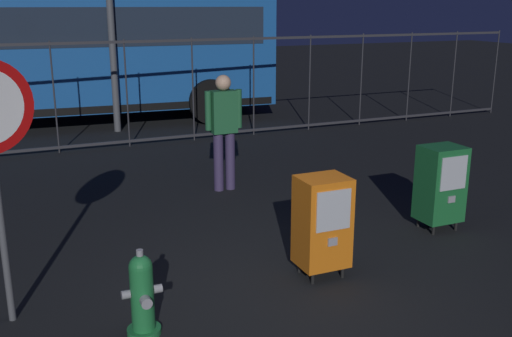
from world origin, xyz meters
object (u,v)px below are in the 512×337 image
object	(u,v)px
pedestrian	(224,126)
bus_near	(32,47)
fire_hydrant	(142,295)
newspaper_box_primary	(441,183)
newspaper_box_secondary	(322,221)

from	to	relation	value
pedestrian	bus_near	world-z (taller)	bus_near
fire_hydrant	bus_near	xyz separation A→B (m)	(-0.15, 9.68, 1.36)
newspaper_box_primary	bus_near	bearing A→B (deg)	114.24
fire_hydrant	newspaper_box_secondary	world-z (taller)	newspaper_box_secondary
newspaper_box_secondary	pedestrian	xyz separation A→B (m)	(0.11, 3.03, 0.38)
newspaper_box_secondary	bus_near	world-z (taller)	bus_near
bus_near	fire_hydrant	bearing A→B (deg)	-85.18
newspaper_box_secondary	bus_near	distance (m)	9.58
newspaper_box_primary	bus_near	size ratio (longest dim) A/B	0.10
newspaper_box_secondary	pedestrian	bearing A→B (deg)	87.95
fire_hydrant	bus_near	bearing A→B (deg)	90.86
newspaper_box_primary	pedestrian	size ratio (longest dim) A/B	0.61
pedestrian	bus_near	distance (m)	6.66
newspaper_box_secondary	pedestrian	size ratio (longest dim) A/B	0.61
fire_hydrant	pedestrian	xyz separation A→B (m)	(1.99, 3.41, 0.60)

